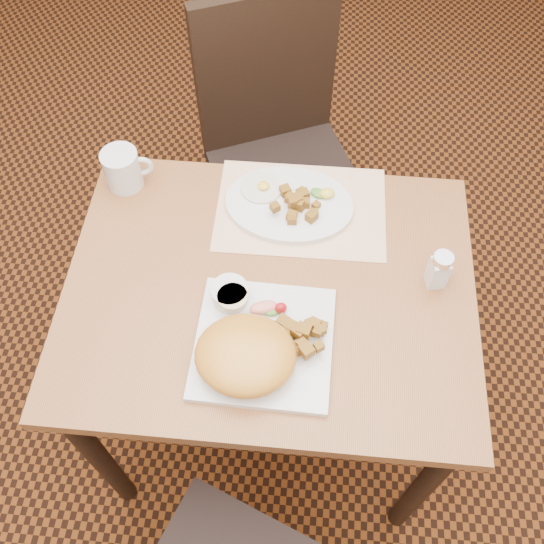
{
  "coord_description": "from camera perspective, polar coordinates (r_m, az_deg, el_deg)",
  "views": [
    {
      "loc": [
        0.07,
        -0.69,
        1.88
      ],
      "look_at": [
        0.01,
        -0.01,
        0.82
      ],
      "focal_mm": 40.0,
      "sensor_mm": 36.0,
      "label": 1
    }
  ],
  "objects": [
    {
      "name": "chair_far",
      "position": [
        1.89,
        0.57,
        12.07
      ],
      "size": [
        0.56,
        0.56,
        0.97
      ],
      "rotation": [
        0.0,
        0.0,
        3.55
      ],
      "color": "black",
      "rests_on": "ground"
    },
    {
      "name": "fried_egg",
      "position": [
        1.46,
        -0.99,
        7.98
      ],
      "size": [
        0.1,
        0.1,
        0.02
      ],
      "color": "white",
      "rests_on": "plate_oval"
    },
    {
      "name": "ground",
      "position": [
        2.0,
        -0.17,
        -12.62
      ],
      "size": [
        8.0,
        8.0,
        0.0
      ],
      "primitive_type": "plane",
      "color": "black",
      "rests_on": "ground"
    },
    {
      "name": "garnish_sq",
      "position": [
        1.27,
        -0.28,
        -3.4
      ],
      "size": [
        0.08,
        0.05,
        0.03
      ],
      "color": "#387223",
      "rests_on": "plate_square"
    },
    {
      "name": "plate_square",
      "position": [
        1.25,
        -0.79,
        -6.71
      ],
      "size": [
        0.29,
        0.29,
        0.02
      ],
      "primitive_type": "cube",
      "rotation": [
        0.0,
        0.0,
        -0.02
      ],
      "color": "silver",
      "rests_on": "table"
    },
    {
      "name": "salt_shaker",
      "position": [
        1.34,
        15.43,
        0.22
      ],
      "size": [
        0.05,
        0.05,
        0.1
      ],
      "color": "white",
      "rests_on": "table"
    },
    {
      "name": "garnish_ov",
      "position": [
        1.45,
        4.88,
        7.41
      ],
      "size": [
        0.07,
        0.04,
        0.02
      ],
      "color": "#387223",
      "rests_on": "plate_oval"
    },
    {
      "name": "coffee_mug",
      "position": [
        1.51,
        -13.81,
        9.4
      ],
      "size": [
        0.12,
        0.09,
        0.1
      ],
      "color": "silver",
      "rests_on": "table"
    },
    {
      "name": "ramekin",
      "position": [
        1.27,
        -3.96,
        -2.07
      ],
      "size": [
        0.08,
        0.09,
        0.04
      ],
      "color": "silver",
      "rests_on": "plate_square"
    },
    {
      "name": "home_fries_ov",
      "position": [
        1.42,
        2.4,
        6.44
      ],
      "size": [
        0.12,
        0.11,
        0.04
      ],
      "color": "#8F5E17",
      "rests_on": "plate_oval"
    },
    {
      "name": "placemat",
      "position": [
        1.45,
        2.74,
        5.93
      ],
      "size": [
        0.4,
        0.28,
        0.0
      ],
      "primitive_type": "cube",
      "rotation": [
        0.0,
        0.0,
        0.01
      ],
      "color": "white",
      "rests_on": "table"
    },
    {
      "name": "table",
      "position": [
        1.42,
        -0.24,
        -3.71
      ],
      "size": [
        0.9,
        0.7,
        0.75
      ],
      "color": "#995B2F",
      "rests_on": "ground"
    },
    {
      "name": "plate_oval",
      "position": [
        1.45,
        1.63,
        6.37
      ],
      "size": [
        0.32,
        0.24,
        0.02
      ],
      "primitive_type": null,
      "rotation": [
        0.0,
        0.0,
        -0.05
      ],
      "color": "silver",
      "rests_on": "placemat"
    },
    {
      "name": "home_fries_sq",
      "position": [
        1.23,
        2.9,
        -5.85
      ],
      "size": [
        0.11,
        0.1,
        0.04
      ],
      "color": "#8F5E17",
      "rests_on": "plate_square"
    },
    {
      "name": "hollandaise_mound",
      "position": [
        1.19,
        -2.58,
        -7.81
      ],
      "size": [
        0.2,
        0.18,
        0.07
      ],
      "color": "orange",
      "rests_on": "plate_square"
    }
  ]
}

